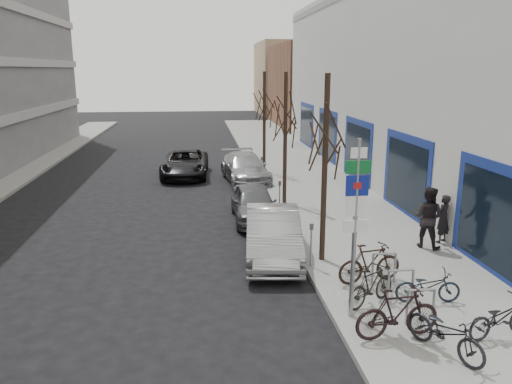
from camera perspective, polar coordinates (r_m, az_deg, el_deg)
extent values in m
plane|color=black|center=(11.48, -1.25, -15.30)|extent=(120.00, 120.00, 0.00)
cube|color=slate|center=(21.43, 8.26, -1.23)|extent=(5.00, 70.00, 0.15)
cube|color=brown|center=(51.91, 9.14, 11.90)|extent=(12.00, 14.00, 8.00)
cube|color=#937A5B|center=(66.58, 6.05, 12.82)|extent=(13.00, 12.00, 9.00)
cylinder|color=gray|center=(11.09, 11.18, -4.79)|extent=(0.10, 0.10, 4.20)
cube|color=white|center=(10.63, 11.68, 4.40)|extent=(0.35, 0.03, 0.22)
cube|color=#0C5926|center=(10.68, 11.60, 2.81)|extent=(0.55, 0.03, 0.28)
cube|color=navy|center=(10.76, 11.50, 0.72)|extent=(0.50, 0.03, 0.45)
cube|color=maroon|center=(10.75, 11.52, 0.71)|extent=(0.18, 0.02, 0.14)
cube|color=white|center=(10.87, 11.39, -1.59)|extent=(0.45, 0.03, 0.45)
cube|color=white|center=(11.00, 11.28, -3.85)|extent=(0.55, 0.03, 0.28)
cylinder|color=gray|center=(11.61, 16.88, -12.53)|extent=(0.06, 0.06, 0.80)
cylinder|color=gray|center=(11.86, 19.61, -12.18)|extent=(0.06, 0.06, 0.80)
cylinder|color=gray|center=(11.57, 18.41, -10.57)|extent=(0.60, 0.06, 0.06)
cylinder|color=gray|center=(12.53, 14.89, -10.38)|extent=(0.06, 0.06, 0.80)
cylinder|color=gray|center=(12.75, 17.44, -10.12)|extent=(0.06, 0.06, 0.80)
cylinder|color=gray|center=(12.48, 16.30, -8.57)|extent=(0.60, 0.06, 0.06)
cylinder|color=gray|center=(13.47, 13.19, -8.52)|extent=(0.06, 0.06, 0.80)
cylinder|color=gray|center=(13.68, 15.58, -8.32)|extent=(0.06, 0.06, 0.80)
cylinder|color=gray|center=(13.43, 14.50, -6.84)|extent=(0.60, 0.06, 0.06)
cylinder|color=black|center=(14.22, 7.84, 2.18)|extent=(0.16, 0.16, 5.50)
cylinder|color=black|center=(20.49, 3.35, 5.84)|extent=(0.16, 0.16, 5.50)
cylinder|color=black|center=(26.87, 0.95, 7.76)|extent=(0.16, 0.16, 5.50)
cylinder|color=gray|center=(14.21, 6.30, -6.38)|extent=(0.05, 0.05, 1.10)
cube|color=#3F3F44|center=(14.01, 6.37, -3.96)|extent=(0.10, 0.08, 0.18)
cylinder|color=gray|center=(19.37, 2.71, -0.81)|extent=(0.05, 0.05, 1.10)
cube|color=#3F3F44|center=(19.22, 2.73, 1.01)|extent=(0.10, 0.08, 0.18)
cylinder|color=gray|center=(24.67, 0.66, 2.40)|extent=(0.05, 0.05, 1.10)
cube|color=#3F3F44|center=(24.56, 0.66, 3.84)|extent=(0.10, 0.08, 0.18)
imported|color=black|center=(10.70, 20.90, -14.37)|extent=(1.27, 1.83, 1.09)
imported|color=black|center=(10.96, 15.88, -13.13)|extent=(1.92, 0.74, 1.13)
imported|color=black|center=(12.76, 19.07, -9.86)|extent=(1.60, 0.65, 0.95)
imported|color=black|center=(12.26, 13.04, -10.36)|extent=(1.62, 1.27, 0.98)
imported|color=black|center=(11.79, 26.18, -12.46)|extent=(1.71, 0.88, 1.00)
imported|color=black|center=(13.43, 12.88, -7.88)|extent=(1.89, 0.88, 1.10)
imported|color=#9FA0A4|center=(15.12, 1.94, -4.86)|extent=(2.05, 4.68, 1.50)
imported|color=#525257|center=(18.87, -0.24, -1.27)|extent=(1.60, 3.95, 1.34)
imported|color=#939397|center=(25.43, -1.26, 2.77)|extent=(2.48, 5.10, 1.43)
imported|color=black|center=(27.04, -8.10, 3.28)|extent=(2.61, 5.19, 1.41)
imported|color=black|center=(17.08, 20.57, -2.88)|extent=(0.69, 0.64, 1.58)
imported|color=black|center=(16.42, 19.04, -2.70)|extent=(0.87, 0.85, 1.97)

